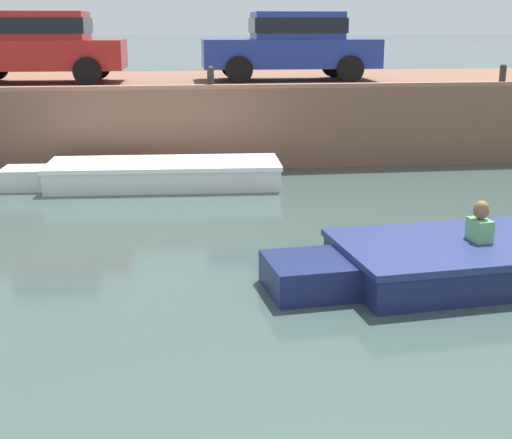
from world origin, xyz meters
The scene contains 8 objects.
ground_plane centered at (0.00, 6.18, 0.00)m, with size 400.00×400.00×0.00m, color #384C47.
far_quay_wall centered at (0.00, 15.36, 0.84)m, with size 60.00×6.00×1.68m, color brown.
far_wall_coping centered at (0.00, 12.48, 1.72)m, with size 60.00×0.24×0.08m, color #9F6C52.
boat_moored_central_white centered at (-1.07, 11.04, 0.23)m, with size 5.18×1.72×0.47m.
car_left_inner_red centered at (-3.50, 14.49, 2.52)m, with size 3.87×2.11×1.54m.
car_centre_blue centered at (2.17, 14.49, 2.52)m, with size 4.06×2.00×1.54m.
mooring_bollard_mid centered at (0.14, 12.61, 1.92)m, with size 0.15×0.15×0.45m.
mooring_bollard_east centered at (6.46, 12.61, 1.92)m, with size 0.15×0.15×0.45m.
Camera 1 is at (-0.89, -2.20, 2.94)m, focal length 50.00 mm.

